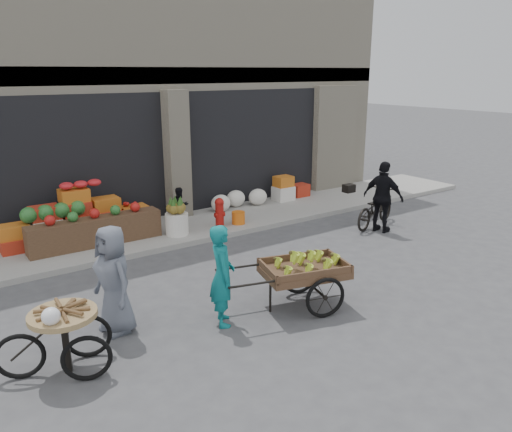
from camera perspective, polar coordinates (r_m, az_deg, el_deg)
ground at (r=9.13m, az=5.59°, el=-7.82°), size 80.00×80.00×0.00m
sidewalk at (r=12.30m, az=-6.87°, el=-1.13°), size 18.00×2.20×0.12m
building at (r=15.34m, az=-14.54°, el=14.50°), size 14.00×6.45×7.00m
fruit_display at (r=11.49m, az=-18.60°, el=0.05°), size 3.10×1.12×1.24m
pineapple_bin at (r=11.46m, az=-9.03°, el=-0.90°), size 0.52×0.52×0.50m
fire_hydrant at (r=11.88m, az=-4.19°, el=0.55°), size 0.22×0.22×0.71m
orange_bucket at (r=12.15m, az=-2.03°, el=-0.20°), size 0.32×0.32×0.30m
right_bay_goods at (r=14.04m, az=1.34°, el=2.65°), size 3.35×0.60×0.70m
seated_person at (r=12.09m, az=-8.64°, el=1.08°), size 0.51×0.43×0.93m
banana_cart at (r=8.06m, az=5.23°, el=-5.88°), size 2.40×1.44×0.94m
vendor_woman at (r=7.50m, az=-3.88°, el=-6.77°), size 0.57×0.67×1.57m
tricycle_cart at (r=6.86m, az=-21.10°, el=-12.25°), size 1.45×1.06×0.95m
vendor_grey at (r=7.54m, az=-15.96°, el=-7.01°), size 0.64×0.87×1.63m
bicycle at (r=12.63m, az=13.44°, el=0.84°), size 1.81×1.04×0.90m
cyclist at (r=12.13m, az=14.33°, el=2.10°), size 0.67×1.07×1.70m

